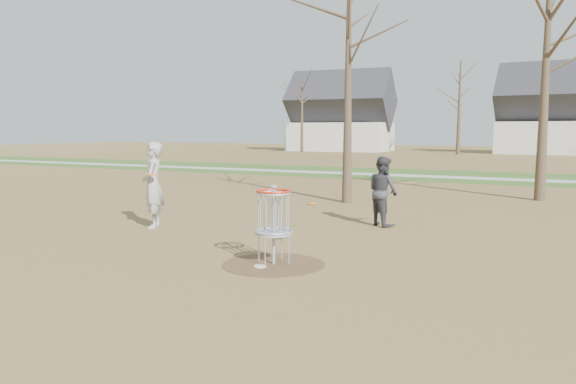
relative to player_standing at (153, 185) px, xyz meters
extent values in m
plane|color=brown|center=(4.36, -1.95, -1.03)|extent=(160.00, 160.00, 0.00)
cube|color=#2D5119|center=(4.36, 19.05, -1.02)|extent=(160.00, 8.00, 0.01)
cube|color=#9E9E99|center=(4.36, 18.05, -1.01)|extent=(160.00, 1.50, 0.01)
cylinder|color=#47331E|center=(4.36, -1.95, -1.02)|extent=(1.80, 1.80, 0.01)
imported|color=#A4A4A4|center=(0.00, 0.00, 0.00)|extent=(0.81, 0.90, 2.05)
imported|color=#36363B|center=(4.77, 2.83, -0.18)|extent=(1.05, 1.01, 1.70)
cylinder|color=silver|center=(4.25, -2.23, -1.01)|extent=(0.22, 0.22, 0.02)
cylinder|color=orange|center=(4.45, -0.57, -0.12)|extent=(0.23, 0.22, 0.09)
cylinder|color=#FF4B0D|center=(0.23, -0.29, 0.27)|extent=(0.22, 0.22, 0.02)
cylinder|color=#9EA3AD|center=(4.36, -1.95, -0.35)|extent=(0.05, 0.05, 1.35)
cylinder|color=#9EA3AD|center=(4.36, -1.95, -0.48)|extent=(0.64, 0.64, 0.04)
torus|color=#9EA3AD|center=(4.36, -1.95, 0.22)|extent=(0.60, 0.60, 0.04)
torus|color=red|center=(4.36, -1.95, 0.26)|extent=(0.60, 0.60, 0.04)
cone|color=#382B1E|center=(2.36, 6.55, 2.72)|extent=(0.32, 0.32, 7.50)
cone|color=#382B1E|center=(7.86, 10.05, 3.22)|extent=(0.36, 0.36, 8.50)
cone|color=#382B1E|center=(-17.64, 44.05, 2.97)|extent=(0.36, 0.36, 8.00)
cone|color=#382B1E|center=(-1.64, 46.05, 3.47)|extent=(0.40, 0.40, 9.00)
cube|color=silver|center=(-15.64, 50.05, 0.57)|extent=(11.46, 7.75, 3.20)
pyramid|color=#2D2D33|center=(-15.64, 50.05, 3.95)|extent=(12.01, 7.79, 3.55)
cube|color=silver|center=(6.36, 52.05, 0.57)|extent=(10.24, 7.34, 3.20)
pyramid|color=#2D2D33|center=(6.36, 52.05, 3.95)|extent=(10.74, 7.36, 3.55)
camera|label=1|loc=(9.00, -10.30, 1.29)|focal=35.00mm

